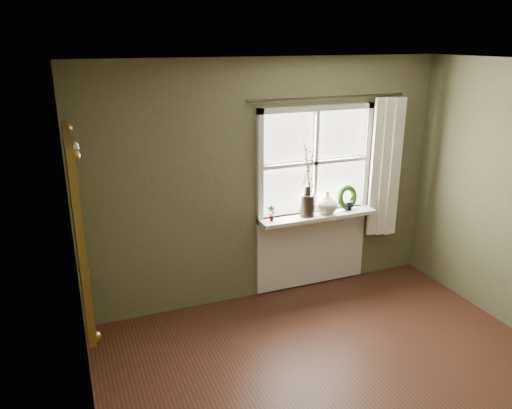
{
  "coord_description": "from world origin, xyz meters",
  "views": [
    {
      "loc": [
        -2.01,
        -2.45,
        2.78
      ],
      "look_at": [
        -0.41,
        1.55,
        1.33
      ],
      "focal_mm": 35.0,
      "sensor_mm": 36.0,
      "label": 1
    }
  ],
  "objects_px": {
    "cream_vase": "(327,202)",
    "gilt_mirror": "(77,225)",
    "wreath": "(347,200)",
    "dark_jug": "(307,205)"
  },
  "relations": [
    {
      "from": "cream_vase",
      "to": "gilt_mirror",
      "type": "xyz_separation_m",
      "value": [
        -2.62,
        -0.95,
        0.44
      ]
    },
    {
      "from": "dark_jug",
      "to": "wreath",
      "type": "xyz_separation_m",
      "value": [
        0.53,
        0.04,
        -0.01
      ]
    },
    {
      "from": "cream_vase",
      "to": "gilt_mirror",
      "type": "height_order",
      "value": "gilt_mirror"
    },
    {
      "from": "gilt_mirror",
      "to": "dark_jug",
      "type": "bearing_deg",
      "value": 21.9
    },
    {
      "from": "cream_vase",
      "to": "wreath",
      "type": "height_order",
      "value": "wreath"
    },
    {
      "from": "wreath",
      "to": "gilt_mirror",
      "type": "relative_size",
      "value": 0.21
    },
    {
      "from": "gilt_mirror",
      "to": "wreath",
      "type": "bearing_deg",
      "value": 18.9
    },
    {
      "from": "dark_jug",
      "to": "wreath",
      "type": "height_order",
      "value": "wreath"
    },
    {
      "from": "dark_jug",
      "to": "wreath",
      "type": "distance_m",
      "value": 0.53
    },
    {
      "from": "wreath",
      "to": "cream_vase",
      "type": "bearing_deg",
      "value": 175.27
    }
  ]
}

